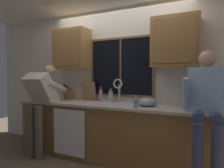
{
  "coord_description": "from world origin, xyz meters",
  "views": [
    {
      "loc": [
        1.29,
        -3.05,
        1.37
      ],
      "look_at": [
        0.03,
        -0.3,
        1.24
      ],
      "focal_mm": 30.32,
      "sensor_mm": 36.0,
      "label": 1
    }
  ],
  "objects": [
    {
      "name": "mixing_bowl",
      "position": [
        0.6,
        -0.28,
        0.98
      ],
      "size": [
        0.28,
        0.28,
        0.14
      ],
      "primitive_type": "ellipsoid",
      "color": "#8C99A8",
      "rests_on": "countertop"
    },
    {
      "name": "countertop",
      "position": [
        0.0,
        -0.31,
        0.9
      ],
      "size": [
        3.41,
        0.62,
        0.04
      ],
      "primitive_type": "cube",
      "color": "beige",
      "rests_on": "lower_cabinet_run"
    },
    {
      "name": "upper_cabinet_left",
      "position": [
        -0.85,
        -0.17,
        1.86
      ],
      "size": [
        0.66,
        0.36,
        0.72
      ],
      "color": "#9E703D"
    },
    {
      "name": "window_frame_left",
      "position": [
        -0.51,
        -0.02,
        1.52
      ],
      "size": [
        0.03,
        0.02,
        0.95
      ],
      "primitive_type": "cube",
      "color": "brown"
    },
    {
      "name": "window_frame_top",
      "position": [
        0.06,
        -0.02,
        2.02
      ],
      "size": [
        1.17,
        0.02,
        0.04
      ],
      "primitive_type": "cube",
      "color": "brown"
    },
    {
      "name": "window_frame_bottom",
      "position": [
        0.06,
        -0.02,
        1.03
      ],
      "size": [
        1.17,
        0.02,
        0.04
      ],
      "primitive_type": "cube",
      "color": "brown"
    },
    {
      "name": "bottle_tall_clear",
      "position": [
        -0.08,
        -0.13,
        1.02
      ],
      "size": [
        0.08,
        0.08,
        0.24
      ],
      "color": "#B7B7BC",
      "rests_on": "countertop"
    },
    {
      "name": "dishwasher_front",
      "position": [
        -0.6,
        -0.61,
        0.46
      ],
      "size": [
        0.6,
        0.02,
        0.74
      ],
      "primitive_type": "cube",
      "color": "white"
    },
    {
      "name": "knife_block",
      "position": [
        -0.94,
        -0.18,
        1.03
      ],
      "size": [
        0.12,
        0.18,
        0.32
      ],
      "color": "brown",
      "rests_on": "countertop"
    },
    {
      "name": "person_standing",
      "position": [
        -1.17,
        -0.62,
        0.96
      ],
      "size": [
        0.53,
        0.69,
        1.57
      ],
      "color": "#595147",
      "rests_on": "floor"
    },
    {
      "name": "back_wall",
      "position": [
        0.0,
        0.06,
        1.27
      ],
      "size": [
        5.75,
        0.12,
        2.55
      ],
      "primitive_type": "cube",
      "color": "silver",
      "rests_on": "floor"
    },
    {
      "name": "sink",
      "position": [
        0.06,
        -0.3,
        0.82
      ],
      "size": [
        0.8,
        0.46,
        0.21
      ],
      "color": "#B7B7BC",
      "rests_on": "lower_cabinet_run"
    },
    {
      "name": "upper_cabinet_right",
      "position": [
        0.97,
        -0.17,
        1.86
      ],
      "size": [
        0.66,
        0.36,
        0.72
      ],
      "color": "#9E703D"
    },
    {
      "name": "window_glass",
      "position": [
        0.06,
        -0.01,
        1.52
      ],
      "size": [
        1.1,
        0.02,
        0.95
      ],
      "primitive_type": "cube",
      "color": "black"
    },
    {
      "name": "person_sitting_on_counter",
      "position": [
        1.38,
        -0.57,
        1.1
      ],
      "size": [
        0.54,
        0.65,
        1.26
      ],
      "color": "#384260",
      "rests_on": "countertop"
    },
    {
      "name": "cutting_board",
      "position": [
        -0.55,
        -0.09,
        1.09
      ],
      "size": [
        0.29,
        0.09,
        0.35
      ],
      "primitive_type": "cube",
      "rotation": [
        0.21,
        0.0,
        0.0
      ],
      "color": "#997047",
      "rests_on": "countertop"
    },
    {
      "name": "ceiling_downlight_left",
      "position": [
        -1.0,
        -0.6,
        2.54
      ],
      "size": [
        0.14,
        0.14,
        0.01
      ],
      "primitive_type": "cylinder",
      "color": "#FFEAB2"
    },
    {
      "name": "soap_dispenser",
      "position": [
        0.49,
        -0.52,
        0.99
      ],
      "size": [
        0.06,
        0.07,
        0.18
      ],
      "color": "#668CCC",
      "rests_on": "countertop"
    },
    {
      "name": "window_mullion_center",
      "position": [
        0.06,
        -0.02,
        1.52
      ],
      "size": [
        0.02,
        0.02,
        0.95
      ],
      "primitive_type": "cube",
      "color": "brown"
    },
    {
      "name": "window_frame_right",
      "position": [
        0.63,
        -0.02,
        1.52
      ],
      "size": [
        0.03,
        0.02,
        0.95
      ],
      "primitive_type": "cube",
      "color": "brown"
    },
    {
      "name": "faucet",
      "position": [
        0.07,
        -0.12,
        1.17
      ],
      "size": [
        0.18,
        0.09,
        0.4
      ],
      "color": "silver",
      "rests_on": "countertop"
    },
    {
      "name": "bottle_green_glass",
      "position": [
        -0.27,
        -0.13,
        1.03
      ],
      "size": [
        0.06,
        0.06,
        0.27
      ],
      "color": "pink",
      "rests_on": "countertop"
    },
    {
      "name": "lower_cabinet_run",
      "position": [
        0.0,
        -0.29,
        0.44
      ],
      "size": [
        3.35,
        0.58,
        0.88
      ],
      "primitive_type": "cube",
      "color": "olive",
      "rests_on": "floor"
    }
  ]
}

